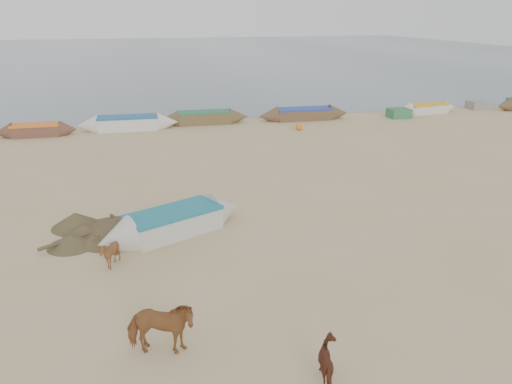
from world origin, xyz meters
TOP-DOWN VIEW (x-y plane):
  - ground at (0.00, 0.00)m, footprint 140.00×140.00m
  - sea at (0.00, 82.00)m, footprint 160.00×160.00m
  - cow_adult at (-3.99, -3.14)m, footprint 1.71×1.11m
  - calf_front at (-5.17, 1.32)m, footprint 1.04×0.99m
  - calf_right at (-0.63, -4.85)m, footprint 0.91×1.00m
  - near_canoe at (-3.09, 3.30)m, footprint 5.53×3.51m
  - debris_pile at (-5.06, 3.82)m, footprint 3.97×3.97m
  - waterline_canoes at (2.93, 20.58)m, footprint 48.73×3.59m
  - beach_clutter at (4.17, 20.07)m, footprint 44.47×4.63m

SIDE VIEW (x-z plane):
  - ground at x=0.00m, z-range 0.00..0.00m
  - sea at x=0.00m, z-range 0.01..0.01m
  - debris_pile at x=-5.06m, z-range 0.00..0.47m
  - beach_clutter at x=4.17m, z-range -0.02..0.62m
  - near_canoe at x=-3.09m, z-range 0.00..0.85m
  - waterline_canoes at x=2.93m, z-range -0.03..0.88m
  - calf_right at x=-0.63m, z-range 0.00..0.86m
  - calf_front at x=-5.17m, z-range 0.00..0.91m
  - cow_adult at x=-3.99m, z-range 0.00..1.33m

